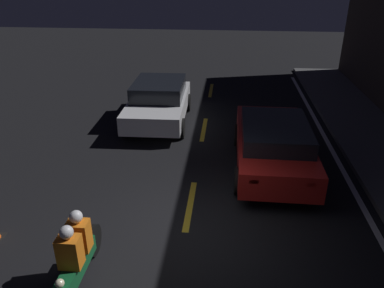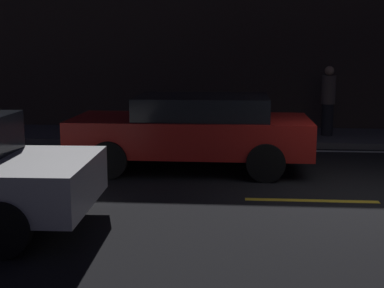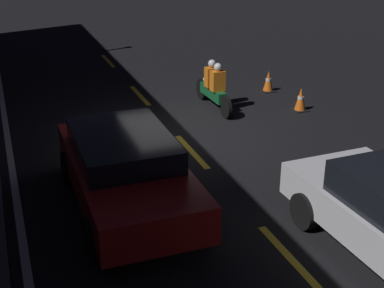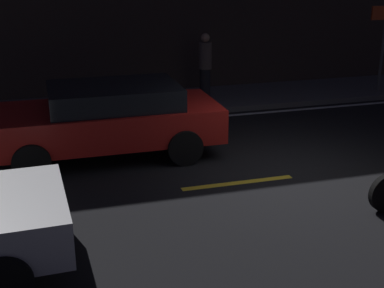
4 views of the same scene
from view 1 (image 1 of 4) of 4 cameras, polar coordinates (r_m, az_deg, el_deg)
ground_plane at (r=7.94m, az=-1.05°, el=-13.33°), size 56.00×56.00×0.00m
lane_dash_a at (r=16.92m, az=2.91°, el=8.19°), size 2.00×0.14×0.01m
lane_dash_b at (r=12.69m, az=1.82°, el=2.27°), size 2.00×0.14×0.01m
lane_dash_c at (r=8.74m, az=-0.29°, el=-9.25°), size 2.00×0.14×0.01m
lane_solid_kerb at (r=8.52m, az=27.17°, el=-13.54°), size 25.20×0.14×0.01m
sedan_white at (r=13.14m, az=-5.09°, el=6.55°), size 4.17×2.11×1.43m
taxi_red at (r=10.10m, az=12.25°, el=0.15°), size 4.42×2.01×1.39m
motorcycle at (r=6.72m, az=-17.32°, el=-16.05°), size 2.36×0.37×1.37m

